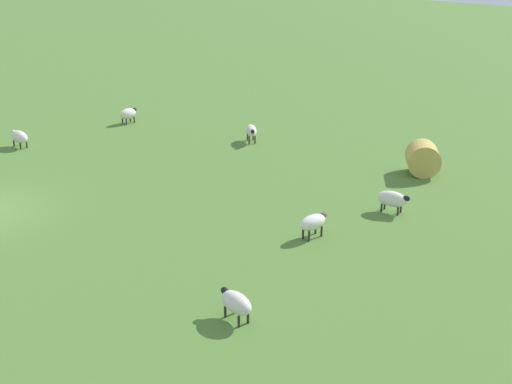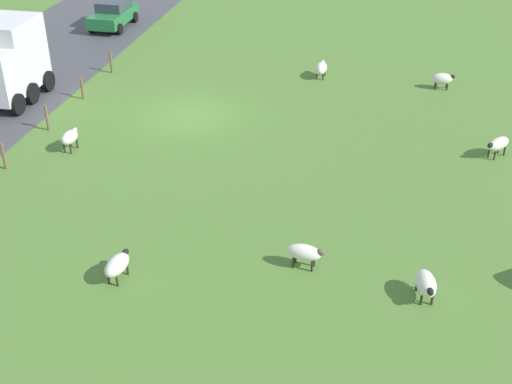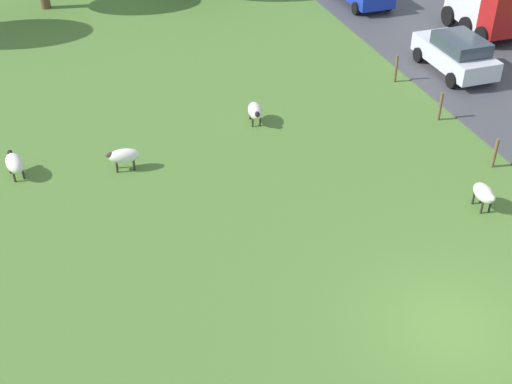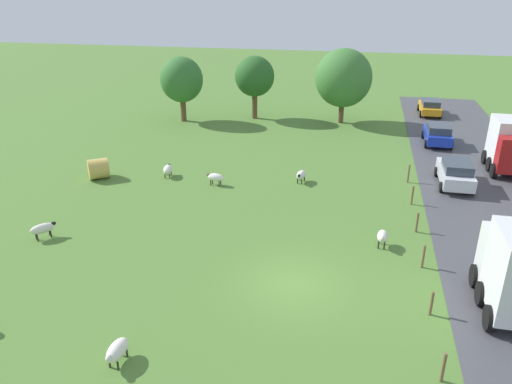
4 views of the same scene
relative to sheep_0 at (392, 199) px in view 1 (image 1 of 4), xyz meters
name	(u,v)px [view 1 (image 1 of 4)]	position (x,y,z in m)	size (l,w,h in m)	color
sheep_0	(392,199)	(0.00, 0.00, 0.00)	(0.76, 1.25, 0.78)	silver
sheep_1	(236,303)	(8.78, 0.92, 0.00)	(0.69, 1.21, 0.77)	silver
sheep_2	(313,222)	(3.53, -0.75, 0.03)	(1.18, 0.60, 0.78)	white
sheep_3	(251,131)	(-2.84, -9.44, 0.04)	(1.14, 1.23, 0.80)	silver
sheep_4	(19,137)	(4.95, -16.67, -0.01)	(0.59, 1.24, 0.77)	silver
sheep_5	(128,114)	(-0.95, -16.33, 0.01)	(1.11, 0.62, 0.79)	silver
hay_bale_0	(423,158)	(-4.32, -1.28, 0.16)	(1.32, 1.32, 1.27)	tan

